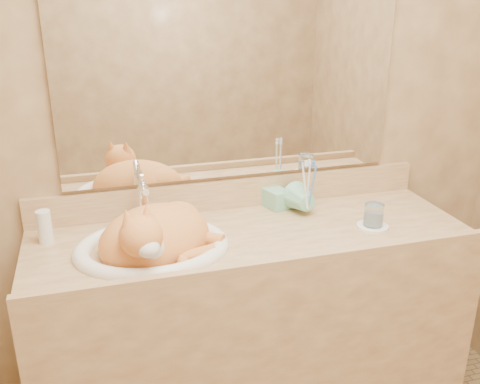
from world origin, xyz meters
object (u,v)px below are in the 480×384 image
object	(u,v)px
cat	(155,234)
toothbrush_cup	(308,205)
soap_dispenser	(284,191)
water_glass	(374,215)
vanity_counter	(252,332)
sink_basin	(151,228)

from	to	relation	value
cat	toothbrush_cup	distance (m)	0.62
cat	soap_dispenser	world-z (taller)	cat
cat	water_glass	bearing A→B (deg)	-26.61
vanity_counter	toothbrush_cup	size ratio (longest dim) A/B	13.83
vanity_counter	water_glass	distance (m)	0.66
cat	soap_dispenser	size ratio (longest dim) A/B	2.36
sink_basin	toothbrush_cup	world-z (taller)	sink_basin
sink_basin	cat	size ratio (longest dim) A/B	1.29
sink_basin	vanity_counter	bearing A→B (deg)	9.46
vanity_counter	soap_dispenser	size ratio (longest dim) A/B	9.36
cat	vanity_counter	bearing A→B (deg)	-18.20
water_glass	vanity_counter	bearing A→B (deg)	170.96
soap_dispenser	toothbrush_cup	bearing A→B (deg)	-68.30
sink_basin	soap_dispenser	distance (m)	0.58
soap_dispenser	vanity_counter	bearing A→B (deg)	-154.95
water_glass	sink_basin	bearing A→B (deg)	176.39
sink_basin	toothbrush_cup	size ratio (longest dim) A/B	4.48
sink_basin	cat	distance (m)	0.03
sink_basin	cat	world-z (taller)	cat
toothbrush_cup	water_glass	bearing A→B (deg)	-38.52
sink_basin	toothbrush_cup	bearing A→B (deg)	15.97
vanity_counter	sink_basin	xyz separation A→B (m)	(-0.36, -0.02, 0.51)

